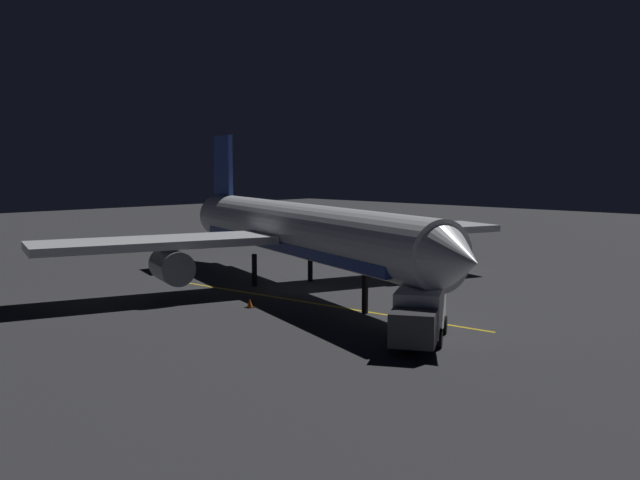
# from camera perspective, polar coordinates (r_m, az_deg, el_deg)

# --- Properties ---
(ground_plane) EXTENTS (180.00, 180.00, 0.20)m
(ground_plane) POSITION_cam_1_polar(r_m,az_deg,el_deg) (47.27, -1.73, -4.16)
(ground_plane) COLOR #323236
(apron_guide_stripe) EXTENTS (2.47, 23.54, 0.01)m
(apron_guide_stripe) POSITION_cam_1_polar(r_m,az_deg,el_deg) (42.64, -0.55, -5.15)
(apron_guide_stripe) COLOR gold
(apron_guide_stripe) RESTS_ON ground_plane
(airliner) EXTENTS (33.39, 36.61, 10.78)m
(airliner) POSITION_cam_1_polar(r_m,az_deg,el_deg) (47.27, -2.07, 0.66)
(airliner) COLOR white
(airliner) RESTS_ON ground_plane
(baggage_truck) EXTENTS (6.06, 4.70, 2.49)m
(baggage_truck) POSITION_cam_1_polar(r_m,az_deg,el_deg) (33.54, 8.05, -6.11)
(baggage_truck) COLOR silver
(baggage_truck) RESTS_ON ground_plane
(catering_truck) EXTENTS (5.34, 6.07, 2.44)m
(catering_truck) POSITION_cam_1_polar(r_m,az_deg,el_deg) (53.66, 7.91, -1.51)
(catering_truck) COLOR gold
(catering_truck) RESTS_ON ground_plane
(ground_crew_worker) EXTENTS (0.40, 0.40, 1.74)m
(ground_crew_worker) POSITION_cam_1_polar(r_m,az_deg,el_deg) (41.70, 7.33, -4.22)
(ground_crew_worker) COLOR black
(ground_crew_worker) RESTS_ON ground_plane
(traffic_cone_near_left) EXTENTS (0.50, 0.50, 0.55)m
(traffic_cone_near_left) POSITION_cam_1_polar(r_m,az_deg,el_deg) (41.35, 7.74, -5.21)
(traffic_cone_near_left) COLOR #EA590F
(traffic_cone_near_left) RESTS_ON ground_plane
(traffic_cone_near_right) EXTENTS (0.50, 0.50, 0.55)m
(traffic_cone_near_right) POSITION_cam_1_polar(r_m,az_deg,el_deg) (43.91, 8.49, -4.56)
(traffic_cone_near_right) COLOR #EA590F
(traffic_cone_near_right) RESTS_ON ground_plane
(traffic_cone_under_wing) EXTENTS (0.50, 0.50, 0.55)m
(traffic_cone_under_wing) POSITION_cam_1_polar(r_m,az_deg,el_deg) (43.79, 9.64, -4.61)
(traffic_cone_under_wing) COLOR #EA590F
(traffic_cone_under_wing) RESTS_ON ground_plane
(traffic_cone_far) EXTENTS (0.50, 0.50, 0.55)m
(traffic_cone_far) POSITION_cam_1_polar(r_m,az_deg,el_deg) (41.54, -5.72, -5.14)
(traffic_cone_far) COLOR #EA590F
(traffic_cone_far) RESTS_ON ground_plane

